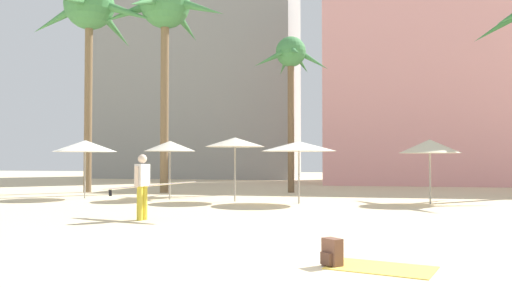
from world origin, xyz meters
TOP-DOWN VIEW (x-y plane):
  - ground at (0.00, 0.00)m, footprint 120.00×120.00m
  - hotel_pink at (9.05, 30.88)m, footprint 20.52×10.71m
  - hotel_tower_gray at (-13.48, 37.63)m, footprint 17.85×8.16m
  - palm_tree_far_left at (-2.20, 18.33)m, footprint 3.93×3.89m
  - palm_tree_center at (-8.25, 16.85)m, footprint 6.65×6.52m
  - palm_tree_right at (-12.06, 16.38)m, footprint 7.29×7.18m
  - cafe_umbrella_1 at (-0.99, 11.95)m, footprint 2.77×2.77m
  - cafe_umbrella_2 at (-6.32, 12.74)m, footprint 2.09×2.09m
  - cafe_umbrella_3 at (3.70, 12.75)m, footprint 2.19×2.19m
  - cafe_umbrella_4 at (-10.02, 12.61)m, footprint 2.61×2.61m
  - cafe_umbrella_6 at (-3.53, 12.42)m, footprint 2.34×2.34m
  - beach_towel at (1.60, 1.10)m, footprint 1.71×1.31m
  - backpack at (0.88, 1.09)m, footprint 0.35×0.35m
  - person_mid_right at (-4.44, 6.12)m, footprint 3.16×1.10m

SIDE VIEW (x-z plane):
  - ground at x=0.00m, z-range 0.00..0.00m
  - beach_towel at x=1.60m, z-range 0.00..0.01m
  - backpack at x=0.88m, z-range -0.01..0.41m
  - person_mid_right at x=-4.44m, z-range 0.06..1.81m
  - cafe_umbrella_3 at x=3.70m, z-range 0.92..3.27m
  - cafe_umbrella_1 at x=-0.99m, z-range 0.96..3.25m
  - cafe_umbrella_2 at x=-6.32m, z-range 0.97..3.35m
  - cafe_umbrella_4 at x=-10.02m, z-range 0.97..3.39m
  - cafe_umbrella_6 at x=-3.53m, z-range 1.05..3.52m
  - palm_tree_far_left at x=-2.20m, z-range 2.56..10.29m
  - hotel_pink at x=9.05m, z-range 0.00..13.57m
  - palm_tree_center at x=-8.25m, z-range 3.63..14.24m
  - palm_tree_right at x=-12.06m, z-range 3.66..14.29m
  - hotel_tower_gray at x=-13.48m, z-range 0.00..26.15m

